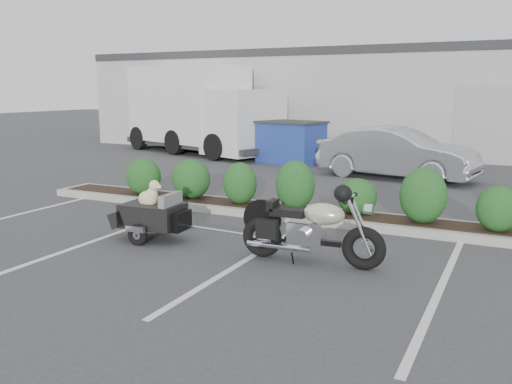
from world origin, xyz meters
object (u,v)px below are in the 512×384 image
at_px(pet_trailer, 152,214).
at_px(sedan, 397,153).
at_px(delivery_truck, 201,111).
at_px(motorcycle, 310,230).
at_px(dumpster, 291,142).

xyz_separation_m(pet_trailer, sedan, (2.26, 8.08, 0.29)).
bearing_deg(delivery_truck, motorcycle, -31.87).
bearing_deg(sedan, pet_trailer, 174.16).
distance_m(motorcycle, delivery_truck, 14.13).
bearing_deg(delivery_truck, sedan, 0.04).
bearing_deg(motorcycle, pet_trailer, 176.33).
distance_m(pet_trailer, dumpster, 10.00).
xyz_separation_m(pet_trailer, dumpster, (-1.66, 9.86, 0.29)).
relative_size(motorcycle, delivery_truck, 0.28).
bearing_deg(pet_trailer, dumpster, 96.29).
xyz_separation_m(motorcycle, delivery_truck, (-8.74, 11.05, 1.12)).
height_order(pet_trailer, sedan, sedan).
distance_m(pet_trailer, delivery_truck, 12.59).
height_order(pet_trailer, delivery_truck, delivery_truck).
distance_m(motorcycle, dumpster, 10.84).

